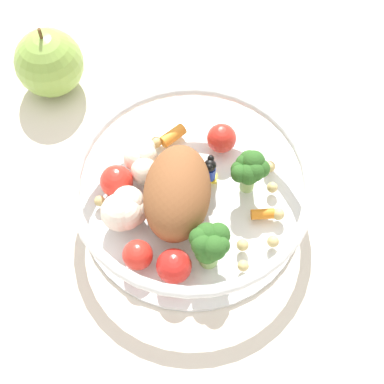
# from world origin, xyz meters

# --- Properties ---
(ground_plane) EXTENTS (2.40, 2.40, 0.00)m
(ground_plane) POSITION_xyz_m (0.00, 0.00, 0.00)
(ground_plane) COLOR silver
(food_container) EXTENTS (0.23, 0.23, 0.07)m
(food_container) POSITION_xyz_m (0.00, 0.01, 0.03)
(food_container) COLOR white
(food_container) RESTS_ON ground_plane
(loose_apple) EXTENTS (0.07, 0.07, 0.09)m
(loose_apple) POSITION_xyz_m (-0.14, 0.16, 0.04)
(loose_apple) COLOR #8CB74C
(loose_apple) RESTS_ON ground_plane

